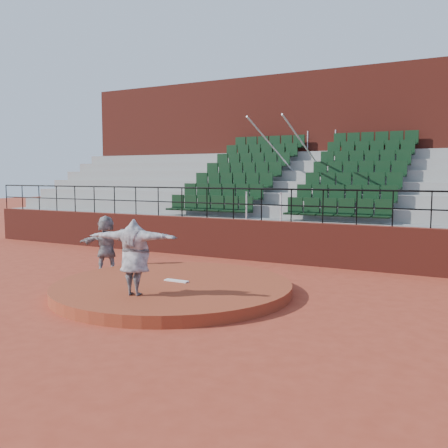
# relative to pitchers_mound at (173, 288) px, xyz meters

# --- Properties ---
(ground) EXTENTS (90.00, 90.00, 0.00)m
(ground) POSITION_rel_pitchers_mound_xyz_m (0.00, 0.00, -0.12)
(ground) COLOR #983722
(ground) RESTS_ON ground
(pitchers_mound) EXTENTS (5.50, 5.50, 0.25)m
(pitchers_mound) POSITION_rel_pitchers_mound_xyz_m (0.00, 0.00, 0.00)
(pitchers_mound) COLOR brown
(pitchers_mound) RESTS_ON ground
(pitching_rubber) EXTENTS (0.60, 0.15, 0.03)m
(pitching_rubber) POSITION_rel_pitchers_mound_xyz_m (0.00, 0.15, 0.14)
(pitching_rubber) COLOR white
(pitching_rubber) RESTS_ON pitchers_mound
(boundary_wall) EXTENTS (24.00, 0.30, 1.30)m
(boundary_wall) POSITION_rel_pitchers_mound_xyz_m (0.00, 5.00, 0.53)
(boundary_wall) COLOR maroon
(boundary_wall) RESTS_ON ground
(wall_railing) EXTENTS (24.04, 0.05, 1.03)m
(wall_railing) POSITION_rel_pitchers_mound_xyz_m (0.00, 5.00, 1.90)
(wall_railing) COLOR black
(wall_railing) RESTS_ON boundary_wall
(seating_deck) EXTENTS (24.00, 5.97, 4.63)m
(seating_deck) POSITION_rel_pitchers_mound_xyz_m (0.00, 8.65, 1.32)
(seating_deck) COLOR gray
(seating_deck) RESTS_ON ground
(press_box_facade) EXTENTS (24.00, 3.00, 7.10)m
(press_box_facade) POSITION_rel_pitchers_mound_xyz_m (0.00, 12.60, 3.43)
(press_box_facade) COLOR maroon
(press_box_facade) RESTS_ON ground
(pitcher) EXTENTS (2.02, 0.95, 1.59)m
(pitcher) POSITION_rel_pitchers_mound_xyz_m (-0.02, -1.35, 0.92)
(pitcher) COLOR black
(pitcher) RESTS_ON pitchers_mound
(fielder) EXTENTS (1.49, 1.26, 1.61)m
(fielder) POSITION_rel_pitchers_mound_xyz_m (-3.05, 1.19, 0.68)
(fielder) COLOR black
(fielder) RESTS_ON ground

